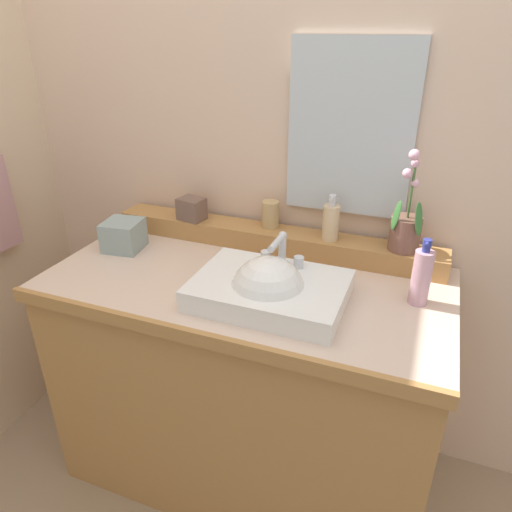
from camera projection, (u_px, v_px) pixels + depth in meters
floor at (248, 471)px, 1.95m from camera, size 2.93×3.83×0.10m
wall_back at (291, 95)px, 1.68m from camera, size 2.93×0.20×2.77m
vanity_cabinet at (247, 380)px, 1.74m from camera, size 1.31×0.67×0.87m
back_ledge at (272, 239)px, 1.74m from camera, size 1.24×0.12×0.07m
sink_basin at (269, 291)px, 1.40m from camera, size 0.45×0.32×0.26m
potted_plant at (406, 227)px, 1.53m from camera, size 0.11×0.11×0.34m
soap_dispenser at (331, 222)px, 1.61m from camera, size 0.06×0.06×0.16m
tumbler_cup at (270, 214)px, 1.73m from camera, size 0.06×0.06×0.10m
trinket_box at (192, 209)px, 1.80m from camera, size 0.11×0.09×0.08m
lotion_bottle at (421, 276)px, 1.37m from camera, size 0.06×0.06×0.21m
tissue_box at (124, 235)px, 1.73m from camera, size 0.15×0.15×0.11m
mirror at (350, 130)px, 1.54m from camera, size 0.42×0.02×0.57m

